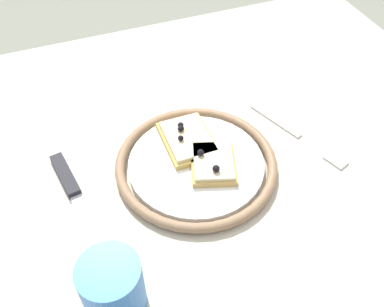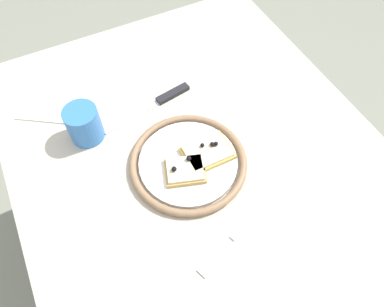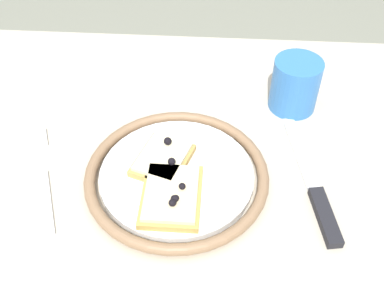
{
  "view_description": "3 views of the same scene",
  "coord_description": "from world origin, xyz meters",
  "views": [
    {
      "loc": [
        0.18,
        0.46,
        1.26
      ],
      "look_at": [
        0.02,
        0.03,
        0.77
      ],
      "focal_mm": 40.42,
      "sensor_mm": 36.0,
      "label": 1
    },
    {
      "loc": [
        -0.35,
        0.21,
        1.41
      ],
      "look_at": [
        0.02,
        0.02,
        0.77
      ],
      "focal_mm": 33.43,
      "sensor_mm": 36.0,
      "label": 2
    },
    {
      "loc": [
        0.07,
        -0.38,
        1.23
      ],
      "look_at": [
        0.04,
        0.06,
        0.76
      ],
      "focal_mm": 42.84,
      "sensor_mm": 36.0,
      "label": 3
    }
  ],
  "objects": [
    {
      "name": "fork",
      "position": [
        -0.17,
        0.03,
        0.74
      ],
      "size": [
        0.09,
        0.19,
        0.0
      ],
      "color": "silver",
      "rests_on": "dining_table"
    },
    {
      "name": "pizza_slice_near",
      "position": [
        -0.01,
        0.05,
        0.76
      ],
      "size": [
        0.09,
        0.1,
        0.03
      ],
      "color": "tan",
      "rests_on": "plate"
    },
    {
      "name": "plate",
      "position": [
        0.02,
        0.03,
        0.74
      ],
      "size": [
        0.26,
        0.26,
        0.02
      ],
      "color": "white",
      "rests_on": "dining_table"
    },
    {
      "name": "dining_table",
      "position": [
        0.0,
        0.0,
        0.64
      ],
      "size": [
        1.05,
        0.81,
        0.74
      ],
      "color": "#BCB29E",
      "rests_on": "ground_plane"
    },
    {
      "name": "pizza_slice_far",
      "position": [
        0.01,
        -0.01,
        0.76
      ],
      "size": [
        0.08,
        0.1,
        0.03
      ],
      "color": "tan",
      "rests_on": "plate"
    },
    {
      "name": "cup",
      "position": [
        0.19,
        0.21,
        0.78
      ],
      "size": [
        0.08,
        0.08,
        0.09
      ],
      "primitive_type": "cylinder",
      "color": "#3372BF",
      "rests_on": "dining_table"
    },
    {
      "name": "knife",
      "position": [
        0.21,
        0.01,
        0.74
      ],
      "size": [
        0.06,
        0.24,
        0.01
      ],
      "color": "silver",
      "rests_on": "dining_table"
    }
  ]
}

